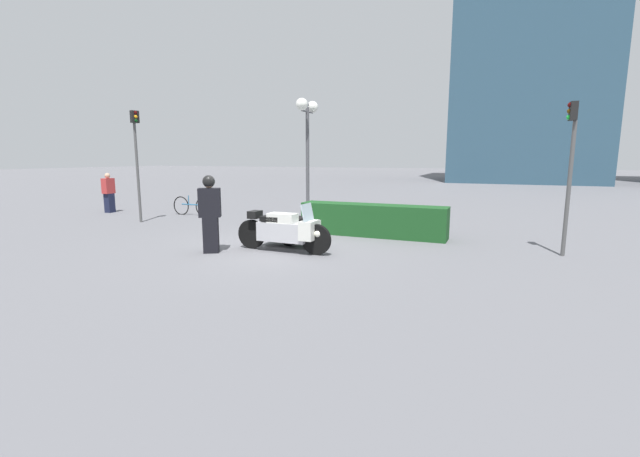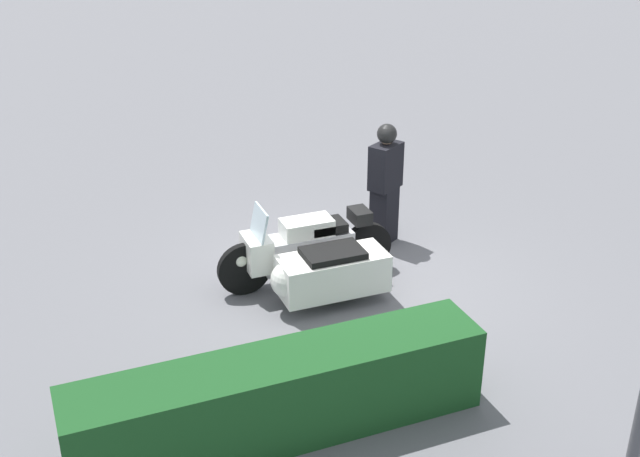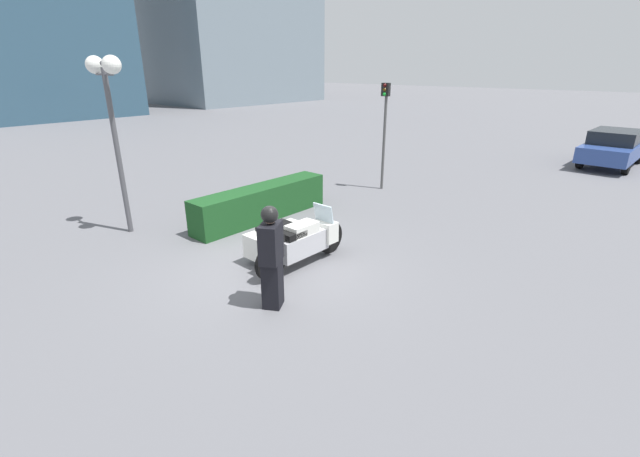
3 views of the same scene
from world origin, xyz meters
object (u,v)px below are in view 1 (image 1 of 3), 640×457
object	(u,v)px
twin_lamp_post	(307,124)
traffic_light_near	(570,156)
pedestrian_bystander	(109,193)
traffic_light_far	(137,151)
officer_rider	(210,212)
bicycle_parked	(192,206)
police_motorcycle	(291,230)
hedge_bush_curbside	(373,220)

from	to	relation	value
twin_lamp_post	traffic_light_near	bearing A→B (deg)	-18.35
pedestrian_bystander	traffic_light_far	bearing A→B (deg)	-28.70
officer_rider	bicycle_parked	world-z (taller)	officer_rider
police_motorcycle	officer_rider	distance (m)	1.96
twin_lamp_post	pedestrian_bystander	size ratio (longest dim) A/B	2.59
twin_lamp_post	officer_rider	bearing A→B (deg)	-90.59
twin_lamp_post	traffic_light_far	xyz separation A→B (m)	(-5.27, -2.37, -0.89)
traffic_light_near	bicycle_parked	distance (m)	12.65
hedge_bush_curbside	traffic_light_near	distance (m)	5.06
traffic_light_near	officer_rider	bearing A→B (deg)	16.43
officer_rider	police_motorcycle	bearing A→B (deg)	-85.59
traffic_light_far	pedestrian_bystander	size ratio (longest dim) A/B	2.35
hedge_bush_curbside	traffic_light_far	xyz separation A→B (m)	(-8.11, -0.61, 1.99)
hedge_bush_curbside	bicycle_parked	size ratio (longest dim) A/B	2.29
traffic_light_far	officer_rider	bearing A→B (deg)	-14.99
officer_rider	traffic_light_near	distance (m)	8.19
traffic_light_far	hedge_bush_curbside	bearing A→B (deg)	18.92
police_motorcycle	bicycle_parked	size ratio (longest dim) A/B	1.35
hedge_bush_curbside	traffic_light_far	size ratio (longest dim) A/B	1.11
police_motorcycle	traffic_light_near	size ratio (longest dim) A/B	0.72
hedge_bush_curbside	officer_rider	bearing A→B (deg)	-129.04
twin_lamp_post	traffic_light_near	xyz separation A→B (m)	(7.52, -2.49, -1.08)
hedge_bush_curbside	twin_lamp_post	bearing A→B (deg)	148.19
officer_rider	pedestrian_bystander	size ratio (longest dim) A/B	1.14
police_motorcycle	twin_lamp_post	world-z (taller)	twin_lamp_post
twin_lamp_post	pedestrian_bystander	bearing A→B (deg)	-174.14
traffic_light_near	pedestrian_bystander	size ratio (longest dim) A/B	2.14
police_motorcycle	pedestrian_bystander	bearing A→B (deg)	162.07
hedge_bush_curbside	traffic_light_far	world-z (taller)	traffic_light_far
bicycle_parked	officer_rider	bearing A→B (deg)	-46.48
traffic_light_far	pedestrian_bystander	world-z (taller)	traffic_light_far
traffic_light_far	police_motorcycle	bearing A→B (deg)	-0.87
police_motorcycle	pedestrian_bystander	xyz separation A→B (m)	(-9.97, 3.38, 0.32)
traffic_light_far	pedestrian_bystander	bearing A→B (deg)	169.56
police_motorcycle	bicycle_parked	world-z (taller)	police_motorcycle
traffic_light_near	traffic_light_far	world-z (taller)	traffic_light_far
twin_lamp_post	traffic_light_far	world-z (taller)	twin_lamp_post
twin_lamp_post	traffic_light_far	size ratio (longest dim) A/B	1.10
police_motorcycle	twin_lamp_post	size ratio (longest dim) A/B	0.60
traffic_light_far	twin_lamp_post	bearing A→B (deg)	38.87
police_motorcycle	hedge_bush_curbside	bearing A→B (deg)	62.38
twin_lamp_post	police_motorcycle	bearing A→B (deg)	-70.57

